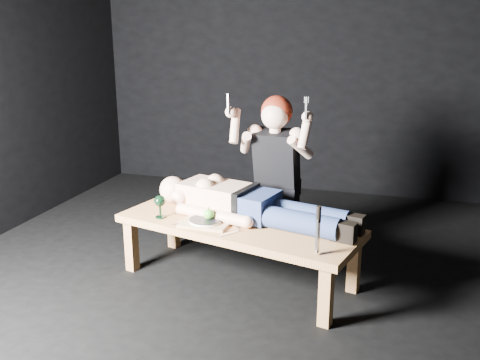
{
  "coord_description": "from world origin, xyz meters",
  "views": [
    {
      "loc": [
        0.83,
        -3.32,
        1.78
      ],
      "look_at": [
        -0.2,
        0.13,
        0.75
      ],
      "focal_mm": 39.78,
      "sensor_mm": 36.0,
      "label": 1
    }
  ],
  "objects": [
    {
      "name": "back_wall",
      "position": [
        0.0,
        2.5,
        1.5
      ],
      "size": [
        5.0,
        0.0,
        5.0
      ],
      "primitive_type": "plane",
      "rotation": [
        1.57,
        0.0,
        0.0
      ],
      "color": "black",
      "rests_on": "ground"
    },
    {
      "name": "kneeling_woman",
      "position": [
        -0.04,
        0.66,
        0.67
      ],
      "size": [
        0.78,
        0.86,
        1.34
      ],
      "primitive_type": null,
      "rotation": [
        0.0,
        0.0,
        -0.09
      ],
      "color": "black",
      "rests_on": "ground"
    },
    {
      "name": "lying_man",
      "position": [
        -0.12,
        0.19,
        0.58
      ],
      "size": [
        1.83,
        0.94,
        0.27
      ],
      "primitive_type": null,
      "rotation": [
        0.0,
        0.0,
        -0.24
      ],
      "color": "beige",
      "rests_on": "table"
    },
    {
      "name": "ground",
      "position": [
        0.0,
        0.0,
        0.0
      ],
      "size": [
        5.0,
        5.0,
        0.0
      ],
      "primitive_type": "plane",
      "color": "black",
      "rests_on": "ground"
    },
    {
      "name": "carving_knife",
      "position": [
        0.42,
        -0.32,
        0.61
      ],
      "size": [
        0.05,
        0.05,
        0.31
      ],
      "primitive_type": null,
      "rotation": [
        0.0,
        0.0,
        -0.24
      ],
      "color": "#B2B2B7",
      "rests_on": "table"
    },
    {
      "name": "serving_tray",
      "position": [
        -0.41,
        -0.03,
        0.46
      ],
      "size": [
        0.34,
        0.25,
        0.02
      ],
      "primitive_type": "cube",
      "rotation": [
        0.0,
        0.0,
        -0.02
      ],
      "color": "tan",
      "rests_on": "table"
    },
    {
      "name": "goblet",
      "position": [
        -0.77,
        0.01,
        0.54
      ],
      "size": [
        0.1,
        0.1,
        0.17
      ],
      "primitive_type": null,
      "rotation": [
        0.0,
        0.0,
        -0.24
      ],
      "color": "black",
      "rests_on": "table"
    },
    {
      "name": "plate",
      "position": [
        -0.41,
        -0.03,
        0.48
      ],
      "size": [
        0.23,
        0.23,
        0.02
      ],
      "primitive_type": "cylinder",
      "rotation": [
        0.0,
        0.0,
        -0.02
      ],
      "color": "white",
      "rests_on": "serving_tray"
    },
    {
      "name": "knife_flat",
      "position": [
        -0.18,
        -0.14,
        0.45
      ],
      "size": [
        0.13,
        0.15,
        0.01
      ],
      "primitive_type": "cube",
      "rotation": [
        0.0,
        0.0,
        -0.68
      ],
      "color": "#B2B2B7",
      "rests_on": "table"
    },
    {
      "name": "spoon_flat",
      "position": [
        -0.2,
        -0.01,
        0.45
      ],
      "size": [
        0.12,
        0.16,
        0.01
      ],
      "primitive_type": "cube",
      "rotation": [
        0.0,
        0.0,
        0.61
      ],
      "color": "#B2B2B7",
      "rests_on": "table"
    },
    {
      "name": "apple",
      "position": [
        -0.39,
        -0.02,
        0.52
      ],
      "size": [
        0.07,
        0.07,
        0.07
      ],
      "primitive_type": "sphere",
      "color": "green",
      "rests_on": "plate"
    },
    {
      "name": "fork_flat",
      "position": [
        -0.59,
        -0.03,
        0.45
      ],
      "size": [
        0.09,
        0.17,
        0.01
      ],
      "primitive_type": "cube",
      "rotation": [
        0.0,
        0.0,
        -0.44
      ],
      "color": "#B2B2B7",
      "rests_on": "table"
    },
    {
      "name": "table",
      "position": [
        -0.2,
        0.08,
        0.23
      ],
      "size": [
        1.84,
        1.05,
        0.45
      ],
      "primitive_type": "cube",
      "rotation": [
        0.0,
        0.0,
        -0.24
      ],
      "color": "#C57F4D",
      "rests_on": "ground"
    }
  ]
}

